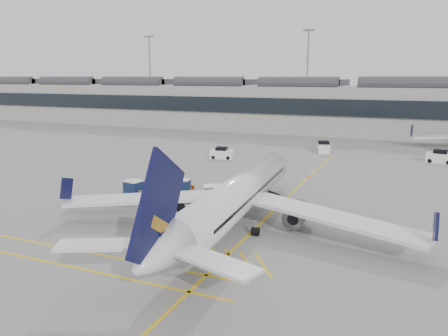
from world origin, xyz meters
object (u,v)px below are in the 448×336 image
at_px(baggage_cart_a, 209,201).
at_px(ramp_agent_a, 206,193).
at_px(airliner_main, 236,197).
at_px(pushback_tug, 152,195).
at_px(ramp_agent_b, 192,193).
at_px(belt_loader, 253,196).

height_order(baggage_cart_a, ramp_agent_a, ramp_agent_a).
relative_size(airliner_main, pushback_tug, 11.60).
height_order(ramp_agent_b, pushback_tug, ramp_agent_b).
bearing_deg(baggage_cart_a, ramp_agent_a, 112.10).
height_order(ramp_agent_a, pushback_tug, ramp_agent_a).
distance_m(belt_loader, baggage_cart_a, 5.74).
bearing_deg(belt_loader, airliner_main, -104.65).
distance_m(airliner_main, ramp_agent_b, 9.37).
xyz_separation_m(airliner_main, ramp_agent_b, (-7.24, 5.65, -1.83)).
bearing_deg(ramp_agent_a, baggage_cart_a, -120.25).
relative_size(belt_loader, ramp_agent_b, 2.73).
bearing_deg(baggage_cart_a, pushback_tug, 167.85).
bearing_deg(pushback_tug, baggage_cart_a, 13.91).
xyz_separation_m(ramp_agent_a, ramp_agent_b, (-1.53, -0.22, -0.08)).
height_order(baggage_cart_a, ramp_agent_b, baggage_cart_a).
bearing_deg(baggage_cart_a, belt_loader, 50.88).
xyz_separation_m(belt_loader, baggage_cart_a, (-2.97, -4.89, 0.41)).
bearing_deg(baggage_cart_a, airliner_main, -46.25).
height_order(airliner_main, ramp_agent_a, airliner_main).
xyz_separation_m(airliner_main, baggage_cart_a, (-4.27, 3.39, -1.74)).
relative_size(belt_loader, baggage_cart_a, 2.56).
distance_m(airliner_main, baggage_cart_a, 5.72).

